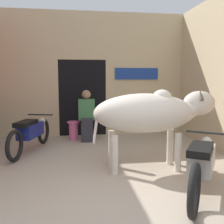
% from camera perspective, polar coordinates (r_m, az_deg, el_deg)
% --- Properties ---
extents(ground_plane, '(30.00, 30.00, 0.00)m').
position_cam_1_polar(ground_plane, '(3.19, -0.67, -20.94)').
color(ground_plane, tan).
extents(wall_back_with_doorway, '(5.18, 0.93, 3.26)m').
position_cam_1_polar(wall_back_with_doorway, '(7.29, -5.74, 6.26)').
color(wall_back_with_doorway, '#C6B289').
rests_on(wall_back_with_doorway, ground_plane).
extents(cow, '(2.08, 0.70, 1.36)m').
position_cam_1_polar(cow, '(4.36, 8.50, -0.21)').
color(cow, beige).
rests_on(cow, ground_plane).
extents(motorcycle_near, '(1.13, 1.69, 0.74)m').
position_cam_1_polar(motorcycle_near, '(3.67, 18.95, -10.42)').
color(motorcycle_near, black).
rests_on(motorcycle_near, ground_plane).
extents(motorcycle_far, '(0.72, 1.93, 0.72)m').
position_cam_1_polar(motorcycle_far, '(5.70, -17.31, -4.23)').
color(motorcycle_far, black).
rests_on(motorcycle_far, ground_plane).
extents(shopkeeper_seated, '(0.39, 0.34, 1.25)m').
position_cam_1_polar(shopkeeper_seated, '(6.39, -5.56, -0.45)').
color(shopkeeper_seated, '#282833').
rests_on(shopkeeper_seated, ground_plane).
extents(plastic_stool, '(0.31, 0.31, 0.46)m').
position_cam_1_polar(plastic_stool, '(6.63, -8.39, -3.88)').
color(plastic_stool, '#DB6093').
rests_on(plastic_stool, ground_plane).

